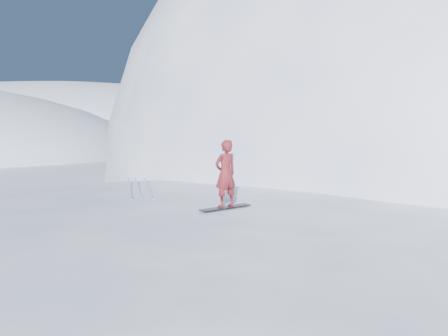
% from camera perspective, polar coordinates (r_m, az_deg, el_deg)
% --- Properties ---
extents(ground, '(400.00, 400.00, 0.00)m').
position_cam_1_polar(ground, '(12.14, -5.90, -17.48)').
color(ground, white).
rests_on(ground, ground).
extents(near_ridge, '(36.00, 28.00, 4.80)m').
position_cam_1_polar(near_ridge, '(14.93, -1.29, -12.95)').
color(near_ridge, white).
rests_on(near_ridge, ground).
extents(summit_peak, '(60.00, 56.00, 56.00)m').
position_cam_1_polar(summit_peak, '(43.09, 27.06, -1.30)').
color(summit_peak, white).
rests_on(summit_peak, ground).
extents(peak_shoulder, '(28.00, 24.00, 18.00)m').
position_cam_1_polar(peak_shoulder, '(32.85, 13.90, -2.84)').
color(peak_shoulder, white).
rests_on(peak_shoulder, ground).
extents(far_ridge_c, '(140.00, 90.00, 36.00)m').
position_cam_1_polar(far_ridge_c, '(127.88, -21.20, 3.15)').
color(far_ridge_c, white).
rests_on(far_ridge_c, ground).
extents(wind_bumps, '(16.00, 14.40, 1.00)m').
position_cam_1_polar(wind_bumps, '(14.15, -7.72, -14.07)').
color(wind_bumps, white).
rests_on(wind_bumps, ground).
extents(snowboard, '(1.60, 1.20, 0.03)m').
position_cam_1_polar(snowboard, '(11.99, 0.22, -5.65)').
color(snowboard, black).
rests_on(snowboard, near_ridge).
extents(snowboarder, '(0.87, 0.80, 2.00)m').
position_cam_1_polar(snowboarder, '(11.83, 0.22, -0.82)').
color(snowboarder, maroon).
rests_on(snowboarder, snowboard).
extents(board_tracks, '(2.02, 5.89, 0.04)m').
position_cam_1_polar(board_tracks, '(16.53, -12.09, -2.62)').
color(board_tracks, silver).
rests_on(board_tracks, ground).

